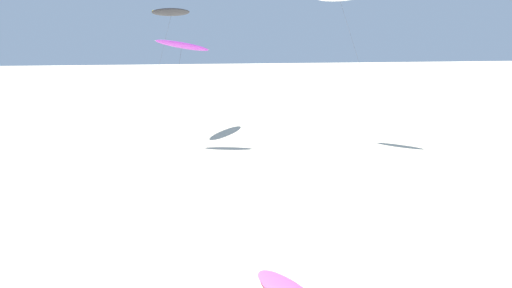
% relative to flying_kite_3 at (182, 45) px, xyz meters
% --- Properties ---
extents(flying_kite_3, '(4.70, 3.63, 9.70)m').
position_rel_flying_kite_3_xyz_m(flying_kite_3, '(0.00, 0.00, 0.00)').
color(flying_kite_3, purple).
rests_on(flying_kite_3, ground).
extents(flying_kite_4, '(5.60, 7.65, 12.35)m').
position_rel_flying_kite_3_xyz_m(flying_kite_4, '(-0.81, 7.68, 2.88)').
color(flying_kite_4, black).
rests_on(flying_kite_4, ground).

